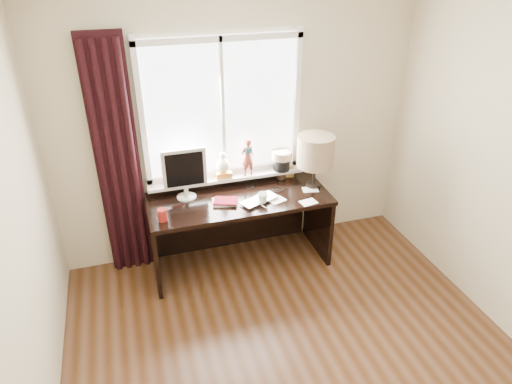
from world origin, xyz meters
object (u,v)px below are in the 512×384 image
object	(u,v)px
desk	(237,214)
table_lamp	(316,152)
mug	(263,198)
monitor	(185,171)
red_cup	(162,215)
laptop	(259,200)

from	to	relation	value
desk	table_lamp	bearing A→B (deg)	-6.58
mug	monitor	xyz separation A→B (m)	(-0.65, 0.29, 0.23)
mug	red_cup	size ratio (longest dim) A/B	0.92
red_cup	desk	xyz separation A→B (m)	(0.73, 0.29, -0.30)
laptop	red_cup	bearing A→B (deg)	161.71
laptop	table_lamp	world-z (taller)	table_lamp
laptop	mug	distance (m)	0.05
red_cup	laptop	bearing A→B (deg)	4.27
mug	red_cup	distance (m)	0.91
table_lamp	monitor	bearing A→B (deg)	173.90
desk	table_lamp	xyz separation A→B (m)	(0.76, -0.09, 0.61)
red_cup	monitor	size ratio (longest dim) A/B	0.22
red_cup	mug	bearing A→B (deg)	2.60
laptop	red_cup	size ratio (longest dim) A/B	3.36
desk	monitor	distance (m)	0.70
desk	red_cup	bearing A→B (deg)	-158.30
monitor	table_lamp	xyz separation A→B (m)	(1.22, -0.13, 0.09)
desk	laptop	bearing A→B (deg)	-54.21
monitor	desk	bearing A→B (deg)	-5.32
red_cup	table_lamp	bearing A→B (deg)	7.76
desk	table_lamp	size ratio (longest dim) A/B	3.27
laptop	monitor	xyz separation A→B (m)	(-0.63, 0.27, 0.26)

